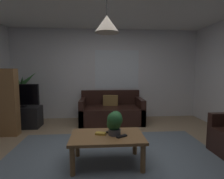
{
  "coord_description": "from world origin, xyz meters",
  "views": [
    {
      "loc": [
        -0.21,
        -2.52,
        1.35
      ],
      "look_at": [
        0.0,
        0.3,
        1.05
      ],
      "focal_mm": 28.02,
      "sensor_mm": 36.0,
      "label": 1
    }
  ],
  "objects": [
    {
      "name": "tv_stand",
      "position": [
        -2.08,
        1.73,
        0.25
      ],
      "size": [
        0.9,
        0.44,
        0.5
      ],
      "primitive_type": "cube",
      "color": "black",
      "rests_on": "ground"
    },
    {
      "name": "remote_on_table_0",
      "position": [
        0.1,
        -0.18,
        0.44
      ],
      "size": [
        0.16,
        0.12,
        0.02
      ],
      "primitive_type": "cube",
      "rotation": [
        0.0,
        0.0,
        5.22
      ],
      "color": "black",
      "rests_on": "coffee_table"
    },
    {
      "name": "remote_on_table_1",
      "position": [
        -0.04,
        -0.03,
        0.44
      ],
      "size": [
        0.15,
        0.14,
        0.02
      ],
      "primitive_type": "cube",
      "rotation": [
        0.0,
        0.0,
        4.01
      ],
      "color": "black",
      "rests_on": "coffee_table"
    },
    {
      "name": "potted_plant_on_table",
      "position": [
        0.01,
        -0.07,
        0.62
      ],
      "size": [
        0.23,
        0.26,
        0.35
      ],
      "color": "#4C4C51",
      "rests_on": "coffee_table"
    },
    {
      "name": "window_pane",
      "position": [
        0.3,
        2.47,
        1.4
      ],
      "size": [
        1.24,
        0.01,
        1.08
      ],
      "primitive_type": "cube",
      "color": "white"
    },
    {
      "name": "rug",
      "position": [
        0.0,
        -0.2,
        0.0
      ],
      "size": [
        3.42,
        2.72,
        0.01
      ],
      "primitive_type": "cube",
      "color": "slate",
      "rests_on": "ground"
    },
    {
      "name": "book_on_table_0",
      "position": [
        -0.19,
        -0.06,
        0.44
      ],
      "size": [
        0.16,
        0.12,
        0.03
      ],
      "primitive_type": "cube",
      "rotation": [
        0.0,
        0.0,
        -0.28
      ],
      "color": "gold",
      "rests_on": "coffee_table"
    },
    {
      "name": "potted_palm_corner",
      "position": [
        -2.23,
        2.14,
        0.59
      ],
      "size": [
        0.85,
        0.67,
        1.36
      ],
      "color": "beige",
      "rests_on": "ground"
    },
    {
      "name": "wall_back",
      "position": [
        0.0,
        2.51,
        1.26
      ],
      "size": [
        5.38,
        0.06,
        2.51
      ],
      "primitive_type": "cube",
      "color": "silver",
      "rests_on": "ground"
    },
    {
      "name": "tv",
      "position": [
        -2.08,
        1.7,
        0.78
      ],
      "size": [
        0.88,
        0.16,
        0.55
      ],
      "color": "black",
      "rests_on": "tv_stand"
    },
    {
      "name": "couch_under_window",
      "position": [
        0.11,
        1.98,
        0.27
      ],
      "size": [
        1.61,
        0.88,
        0.82
      ],
      "color": "black",
      "rests_on": "ground"
    },
    {
      "name": "floor",
      "position": [
        0.0,
        0.0,
        -0.01
      ],
      "size": [
        5.26,
        4.95,
        0.02
      ],
      "primitive_type": "cube",
      "color": "#9E8466",
      "rests_on": "ground"
    },
    {
      "name": "coffee_table",
      "position": [
        -0.1,
        -0.09,
        0.36
      ],
      "size": [
        1.04,
        0.64,
        0.43
      ],
      "color": "olive",
      "rests_on": "ground"
    },
    {
      "name": "pendant_lamp",
      "position": [
        -0.1,
        -0.09,
        1.98
      ],
      "size": [
        0.34,
        0.34,
        0.65
      ],
      "color": "black"
    }
  ]
}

